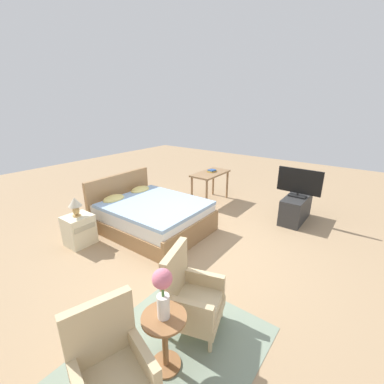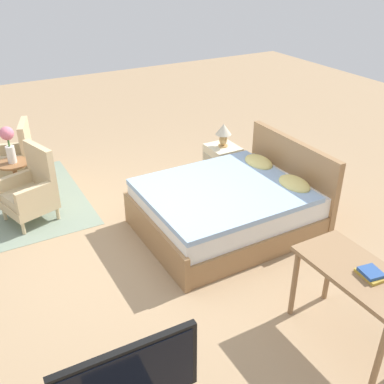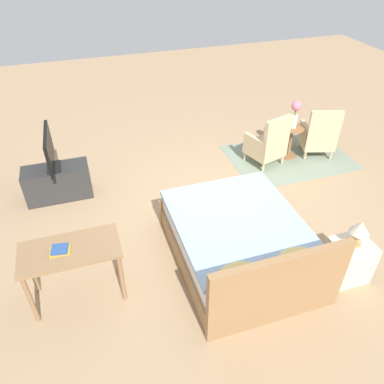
% 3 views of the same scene
% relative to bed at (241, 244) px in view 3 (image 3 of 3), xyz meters
% --- Properties ---
extents(ground_plane, '(16.00, 16.00, 0.00)m').
position_rel_bed_xyz_m(ground_plane, '(-0.03, -1.03, -0.30)').
color(ground_plane, '#A38460').
extents(floor_rug, '(2.10, 1.50, 0.01)m').
position_rel_bed_xyz_m(floor_rug, '(-1.87, -2.04, -0.30)').
color(floor_rug, gray).
rests_on(floor_rug, ground_plane).
extents(bed, '(1.54, 1.97, 0.96)m').
position_rel_bed_xyz_m(bed, '(0.00, 0.00, 0.00)').
color(bed, '#997047').
rests_on(bed, ground_plane).
extents(armchair_by_window_left, '(0.67, 0.67, 0.92)m').
position_rel_bed_xyz_m(armchair_by_window_left, '(-2.37, -1.98, 0.08)').
color(armchair_by_window_left, '#CCB284').
rests_on(armchair_by_window_left, floor_rug).
extents(armchair_by_window_right, '(0.68, 0.68, 0.92)m').
position_rel_bed_xyz_m(armchair_by_window_right, '(-1.37, -1.98, 0.08)').
color(armchair_by_window_right, '#CCB284').
rests_on(armchair_by_window_right, floor_rug).
extents(side_table, '(0.40, 0.40, 0.58)m').
position_rel_bed_xyz_m(side_table, '(-1.87, -2.07, 0.07)').
color(side_table, '#936038').
rests_on(side_table, ground_plane).
extents(flower_vase, '(0.17, 0.17, 0.48)m').
position_rel_bed_xyz_m(flower_vase, '(-1.87, -2.07, 0.57)').
color(flower_vase, silver).
rests_on(flower_vase, side_table).
extents(nightstand, '(0.44, 0.41, 0.52)m').
position_rel_bed_xyz_m(nightstand, '(-1.12, 0.60, -0.04)').
color(nightstand, beige).
rests_on(nightstand, ground_plane).
extents(table_lamp, '(0.22, 0.22, 0.33)m').
position_rel_bed_xyz_m(table_lamp, '(-1.12, 0.60, 0.44)').
color(table_lamp, tan).
rests_on(table_lamp, nightstand).
extents(tv_stand, '(0.96, 0.40, 0.52)m').
position_rel_bed_xyz_m(tv_stand, '(2.09, -2.09, -0.04)').
color(tv_stand, '#2D2D2D').
rests_on(tv_stand, ground_plane).
extents(tv_flatscreen, '(0.21, 0.86, 0.58)m').
position_rel_bed_xyz_m(tv_flatscreen, '(2.09, -2.09, 0.52)').
color(tv_flatscreen, black).
rests_on(tv_flatscreen, tv_stand).
extents(vanity_desk, '(1.04, 0.52, 0.74)m').
position_rel_bed_xyz_m(vanity_desk, '(1.94, -0.08, 0.33)').
color(vanity_desk, '#8E6B47').
rests_on(vanity_desk, ground_plane).
extents(book_stack, '(0.22, 0.17, 0.05)m').
position_rel_bed_xyz_m(book_stack, '(2.03, -0.07, 0.46)').
color(book_stack, '#B79333').
rests_on(book_stack, vanity_desk).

